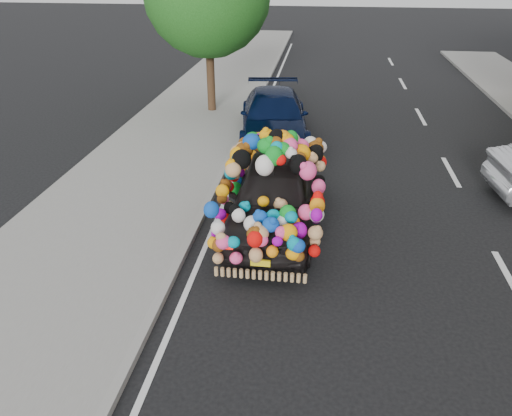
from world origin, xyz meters
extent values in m
plane|color=black|center=(0.00, 0.00, 0.00)|extent=(100.00, 100.00, 0.00)
cube|color=gray|center=(-4.30, 0.00, 0.06)|extent=(4.00, 60.00, 0.12)
cube|color=gray|center=(-2.35, 0.00, 0.07)|extent=(0.15, 60.00, 0.13)
cylinder|color=#332114|center=(-3.80, 9.50, 1.36)|extent=(0.28, 0.28, 2.73)
imported|color=black|center=(-0.75, 1.45, 0.72)|extent=(1.74, 4.25, 1.44)
cube|color=red|center=(-1.34, -0.68, 0.78)|extent=(0.22, 0.06, 0.14)
cube|color=red|center=(-0.19, -0.69, 0.78)|extent=(0.22, 0.06, 0.14)
cube|color=yellow|center=(-0.76, -0.70, 0.48)|extent=(0.34, 0.04, 0.12)
imported|color=black|center=(-1.31, 6.95, 0.71)|extent=(2.57, 5.10, 1.42)
camera|label=1|loc=(0.10, -7.74, 5.18)|focal=35.00mm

